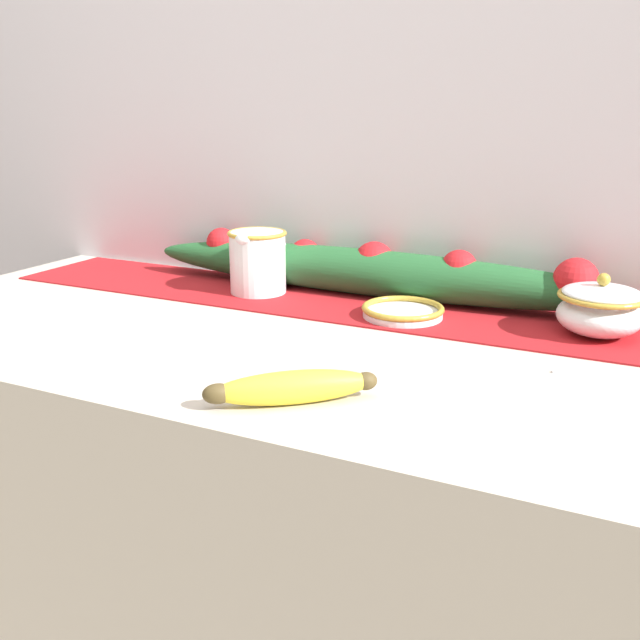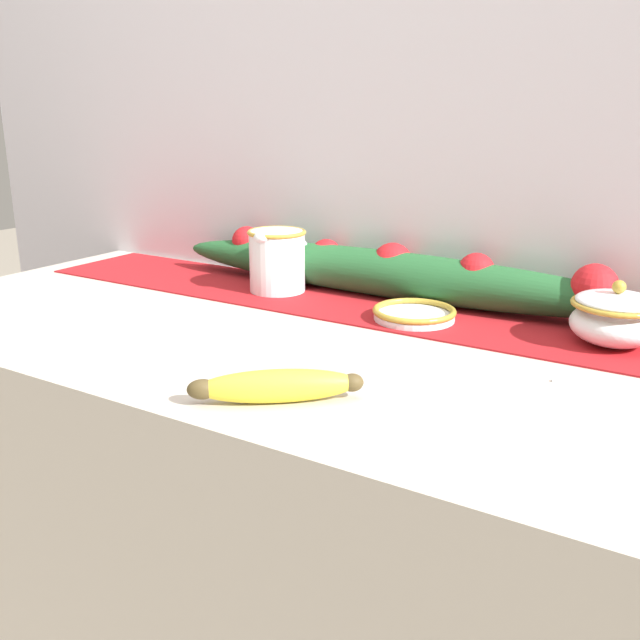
% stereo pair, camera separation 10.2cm
% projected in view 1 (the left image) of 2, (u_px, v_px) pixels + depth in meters
% --- Properties ---
extents(countertop, '(1.55, 0.66, 0.88)m').
position_uv_depth(countertop, '(306.00, 580.00, 1.23)').
color(countertop, beige).
rests_on(countertop, ground_plane).
extents(back_wall, '(2.35, 0.04, 2.40)m').
position_uv_depth(back_wall, '(390.00, 120.00, 1.31)').
color(back_wall, silver).
rests_on(back_wall, ground_plane).
extents(table_runner, '(1.42, 0.23, 0.00)m').
position_uv_depth(table_runner, '(356.00, 305.00, 1.28)').
color(table_runner, '#A8191E').
rests_on(table_runner, countertop).
extents(cream_pitcher, '(0.11, 0.13, 0.12)m').
position_uv_depth(cream_pitcher, '(258.00, 260.00, 1.34)').
color(cream_pitcher, white).
rests_on(cream_pitcher, countertop).
extents(sugar_bowl, '(0.13, 0.13, 0.10)m').
position_uv_depth(sugar_bowl, '(600.00, 309.00, 1.09)').
color(sugar_bowl, white).
rests_on(sugar_bowl, countertop).
extents(small_dish, '(0.14, 0.14, 0.02)m').
position_uv_depth(small_dish, '(403.00, 311.00, 1.20)').
color(small_dish, white).
rests_on(small_dish, countertop).
extents(banana, '(0.18, 0.16, 0.04)m').
position_uv_depth(banana, '(292.00, 387.00, 0.86)').
color(banana, yellow).
rests_on(banana, countertop).
extents(poinsettia_garland, '(0.96, 0.09, 0.10)m').
position_uv_depth(poinsettia_garland, '(377.00, 271.00, 1.32)').
color(poinsettia_garland, '#235B2D').
rests_on(poinsettia_garland, countertop).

